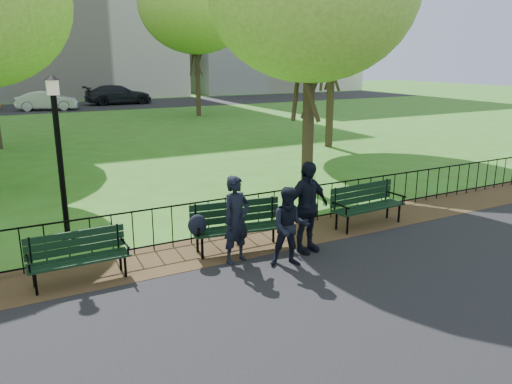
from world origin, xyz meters
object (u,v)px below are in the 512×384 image
park_bench_left_a (78,252)px  person_left (236,220)px  lamppost (59,155)px  tree_far_e (196,4)px  person_right (307,207)px  park_bench_right_a (366,200)px  sedan_silver (47,101)px  sedan_dark (118,95)px  person_mid (290,227)px  park_bench_main (225,222)px

park_bench_left_a → person_left: bearing=-11.9°
lamppost → tree_far_e: bearing=61.2°
person_left → person_right: bearing=-22.9°
park_bench_right_a → sedan_silver: (-3.25, 31.56, 0.12)m
lamppost → person_right: 5.06m
tree_far_e → person_left: (-8.75, -23.38, -6.19)m
sedan_silver → sedan_dark: size_ratio=0.79×
person_mid → person_right: (0.66, 0.44, 0.17)m
person_right → sedan_dark: person_right is taller
tree_far_e → person_mid: tree_far_e is taller
person_left → person_mid: size_ratio=1.11×
lamppost → person_left: size_ratio=2.07×
park_bench_main → park_bench_right_a: 3.56m
lamppost → person_right: (4.11, -2.80, -0.96)m
person_left → park_bench_right_a: bearing=-7.2°
person_right → park_bench_right_a: bearing=10.4°
park_bench_left_a → person_right: bearing=-10.5°
tree_far_e → sedan_silver: 13.67m
park_bench_right_a → person_right: 2.27m
park_bench_main → tree_far_e: bearing=76.9°
person_left → sedan_silver: (0.32, 32.09, -0.13)m
park_bench_right_a → person_mid: person_mid is taller
person_mid → lamppost: bearing=159.0°
park_bench_main → lamppost: size_ratio=0.59×
park_bench_right_a → sedan_dark: sedan_dark is taller
person_right → park_bench_main: bearing=144.4°
park_bench_main → person_left: size_ratio=1.23×
park_bench_right_a → person_mid: bearing=-160.5°
park_bench_left_a → tree_far_e: size_ratio=0.17×
park_bench_right_a → lamppost: (-6.24, 2.08, 1.29)m
park_bench_main → person_right: 1.64m
sedan_silver → lamppost: bearing=-169.7°
park_bench_main → person_mid: bearing=-49.2°
park_bench_left_a → person_right: size_ratio=0.92×
person_right → sedan_dark: 35.10m
person_mid → person_right: person_right is taller
tree_far_e → person_left: 25.72m
park_bench_right_a → tree_far_e: size_ratio=0.18×
person_mid → person_right: size_ratio=0.82×
sedan_silver → park_bench_main: bearing=-164.4°
park_bench_right_a → person_left: bearing=-174.6°
sedan_silver → person_left: bearing=-164.5°
park_bench_right_a → person_left: person_left is taller
person_left → person_mid: 1.01m
lamppost → sedan_silver: 29.65m
park_bench_main → person_left: 0.60m
person_left → sedan_dark: (6.14, 34.60, -0.05)m
lamppost → person_left: lamppost is taller
tree_far_e → person_left: bearing=-110.5°
person_left → person_right: size_ratio=0.91×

